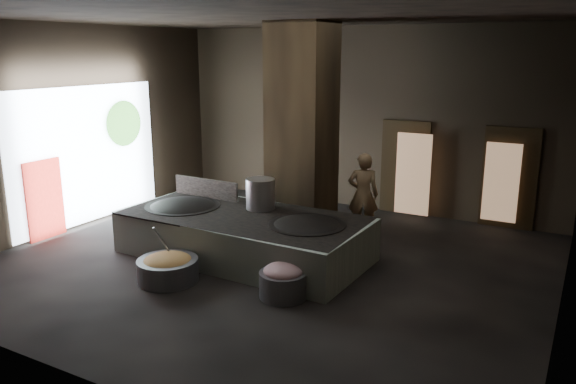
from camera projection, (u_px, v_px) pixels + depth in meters
The scene contains 27 objects.
floor at pixel (270, 264), 10.73m from camera, with size 10.00×9.00×0.10m, color black.
ceiling at pixel (267, 12), 9.60m from camera, with size 10.00×9.00×0.10m, color black.
back_wall at pixel (362, 119), 14.03m from camera, with size 10.00×0.10×4.50m, color black.
front_wall at pixel (61, 203), 6.31m from camera, with size 10.00×0.10×4.50m, color black.
left_wall at pixel (75, 127), 12.54m from camera, with size 0.10×9.00×4.50m, color black.
pillar at pixel (302, 131), 11.92m from camera, with size 1.20×1.20×4.50m, color black.
hearth_platform at pixel (244, 235), 10.93m from camera, with size 4.76×2.27×0.83m, color silver.
platform_cap at pixel (243, 216), 10.83m from camera, with size 4.65×2.23×0.03m, color black.
wok_left at pixel (183, 210), 11.48m from camera, with size 1.50×1.50×0.41m, color black.
wok_left_rim at pixel (183, 206), 11.47m from camera, with size 1.53×1.53×0.05m, color black.
wok_right at pixel (307, 229), 10.26m from camera, with size 1.40×1.40×0.39m, color black.
wok_right_rim at pixel (307, 225), 10.24m from camera, with size 1.43×1.43×0.05m, color black.
stock_pot at pixel (260, 194), 11.20m from camera, with size 0.58×0.58×0.62m, color #A2A5AA.
splash_guard at pixel (206, 188), 12.09m from camera, with size 1.65×0.06×0.41m, color black.
cook at pixel (363, 195), 12.06m from camera, with size 0.66×0.43×1.81m, color #96744C.
veg_basin at pixel (168, 270), 9.79m from camera, with size 1.06×1.06×0.39m, color slate.
veg_fill at pixel (167, 262), 9.75m from camera, with size 0.87×0.87×0.27m, color #939849.
ladle at pixel (166, 247), 9.90m from camera, with size 0.03×0.03×0.84m, color #A2A5AA.
meat_basin at pixel (283, 285), 9.13m from camera, with size 0.78×0.78×0.43m, color slate.
meat_fill at pixel (283, 271), 9.07m from camera, with size 0.65×0.65×0.25m, color #B96F7C.
doorway_near at pixel (405, 169), 13.66m from camera, with size 1.18×0.08×2.38m, color black.
doorway_near_glow at pixel (413, 174), 13.35m from camera, with size 0.83×0.04×1.96m, color #8C6647.
doorway_far at pixel (509, 180), 12.54m from camera, with size 1.18×0.08×2.38m, color black.
doorway_far_glow at pixel (501, 183), 12.52m from camera, with size 0.75×0.04×1.78m, color #8C6647.
left_opening at pixel (87, 155), 12.82m from camera, with size 0.04×4.20×3.10m, color white.
pavilion_sliver at pixel (45, 200), 11.87m from camera, with size 0.05×0.90×1.70m, color maroon.
tree_silhouette at pixel (124, 123), 13.56m from camera, with size 0.28×1.10×1.10m, color #194714.
Camera 1 is at (5.18, -8.64, 3.92)m, focal length 35.00 mm.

